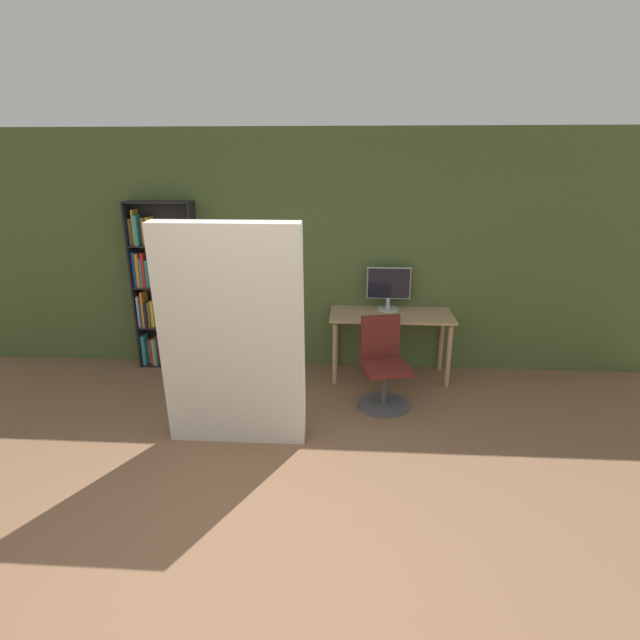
% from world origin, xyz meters
% --- Properties ---
extents(ground_plane, '(16.00, 16.00, 0.00)m').
position_xyz_m(ground_plane, '(0.00, 0.00, 0.00)').
color(ground_plane, brown).
extents(wall_back, '(8.00, 0.06, 2.70)m').
position_xyz_m(wall_back, '(0.00, 3.36, 1.35)').
color(wall_back, '#47592D').
rests_on(wall_back, ground).
extents(desk, '(1.34, 0.59, 0.75)m').
position_xyz_m(desk, '(0.97, 3.04, 0.65)').
color(desk, tan).
rests_on(desk, ground).
extents(monitor, '(0.48, 0.24, 0.48)m').
position_xyz_m(monitor, '(0.94, 3.20, 1.01)').
color(monitor, '#B7B7BC').
rests_on(monitor, desk).
extents(office_chair, '(0.53, 0.53, 0.89)m').
position_xyz_m(office_chair, '(0.86, 2.36, 0.35)').
color(office_chair, '#4C4C51').
rests_on(office_chair, ground).
extents(bookshelf, '(0.74, 0.25, 1.93)m').
position_xyz_m(bookshelf, '(-1.69, 3.24, 0.93)').
color(bookshelf, black).
rests_on(bookshelf, ground).
extents(mattress_near, '(1.19, 0.29, 1.93)m').
position_xyz_m(mattress_near, '(-0.44, 1.56, 0.96)').
color(mattress_near, beige).
rests_on(mattress_near, ground).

